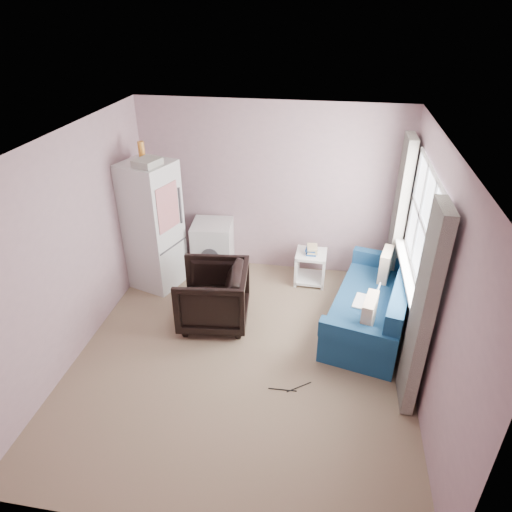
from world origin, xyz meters
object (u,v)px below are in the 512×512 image
(fridge, at_px, (153,225))
(washing_machine, at_px, (213,247))
(armchair, at_px, (213,293))
(side_table, at_px, (311,265))
(sofa, at_px, (376,307))

(fridge, xyz_separation_m, washing_machine, (0.71, 0.44, -0.50))
(armchair, xyz_separation_m, fridge, (-1.02, 0.78, 0.49))
(fridge, bearing_deg, armchair, -19.60)
(armchair, xyz_separation_m, side_table, (1.15, 1.17, -0.16))
(armchair, height_order, fridge, fridge)
(armchair, relative_size, side_table, 1.48)
(washing_machine, xyz_separation_m, side_table, (1.46, -0.05, -0.14))
(fridge, bearing_deg, side_table, 27.78)
(armchair, bearing_deg, sofa, 90.00)
(washing_machine, bearing_deg, armchair, -81.33)
(armchair, distance_m, fridge, 1.37)
(fridge, bearing_deg, sofa, 7.35)
(side_table, xyz_separation_m, sofa, (0.86, -0.94, 0.03))
(armchair, distance_m, washing_machine, 1.25)
(fridge, xyz_separation_m, sofa, (3.04, -0.55, -0.61))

